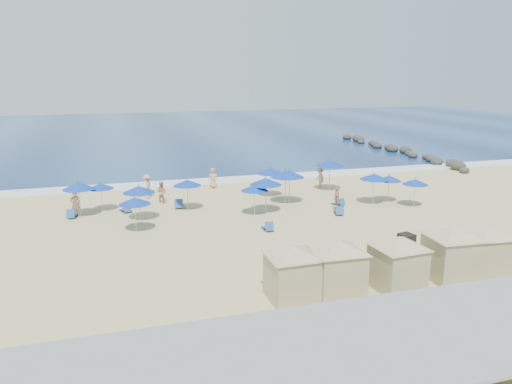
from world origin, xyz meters
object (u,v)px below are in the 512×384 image
(rock_jetty, at_px, (397,150))
(beachgoer_1, at_px, (161,192))
(umbrella_2, at_px, (78,186))
(umbrella_12, at_px, (415,182))
(umbrella_3, at_px, (135,201))
(umbrella_13, at_px, (330,163))
(umbrella_5, at_px, (255,188))
(umbrella_9, at_px, (270,171))
(umbrella_8, at_px, (286,174))
(umbrella_4, at_px, (187,183))
(beachgoer_0, at_px, (75,204))
(umbrella_0, at_px, (101,186))
(cabana_1, at_px, (337,260))
(cabana_4, at_px, (486,244))
(umbrella_7, at_px, (289,174))
(umbrella_1, at_px, (139,189))
(beachgoer_4, at_px, (213,178))
(trash_bin, at_px, (406,240))
(umbrella_6, at_px, (266,181))
(umbrella_11, at_px, (374,177))
(cabana_0, at_px, (292,265))
(beachgoer_5, at_px, (147,186))
(beachgoer_2, at_px, (337,198))
(cabana_3, at_px, (452,246))
(beachgoer_3, at_px, (320,178))
(umbrella_10, at_px, (389,178))
(cabana_2, at_px, (398,256))

(rock_jetty, distance_m, beachgoer_1, 34.15)
(umbrella_2, height_order, umbrella_12, umbrella_2)
(umbrella_2, height_order, beachgoer_1, umbrella_2)
(umbrella_3, xyz_separation_m, umbrella_13, (16.24, 6.65, 0.34))
(umbrella_5, bearing_deg, umbrella_9, 60.06)
(umbrella_3, xyz_separation_m, umbrella_8, (11.25, 3.71, 0.27))
(umbrella_4, xyz_separation_m, beachgoer_0, (-7.64, 0.39, -1.09))
(umbrella_0, bearing_deg, umbrella_8, -7.91)
(cabana_1, relative_size, cabana_4, 1.10)
(cabana_1, height_order, umbrella_7, cabana_1)
(umbrella_1, relative_size, beachgoer_4, 1.42)
(umbrella_1, distance_m, umbrella_4, 3.85)
(trash_bin, bearing_deg, umbrella_5, 114.37)
(umbrella_5, height_order, beachgoer_4, umbrella_5)
(trash_bin, height_order, cabana_4, cabana_4)
(trash_bin, height_order, umbrella_4, umbrella_4)
(cabana_4, xyz_separation_m, umbrella_12, (3.90, 11.72, 0.38))
(cabana_1, bearing_deg, umbrella_6, 85.65)
(beachgoer_1, bearing_deg, cabana_4, 168.14)
(umbrella_11, bearing_deg, cabana_0, -131.10)
(trash_bin, distance_m, beachgoer_5, 20.53)
(umbrella_7, distance_m, beachgoer_2, 4.05)
(cabana_4, bearing_deg, umbrella_3, 144.29)
(umbrella_13, distance_m, beachgoer_5, 15.00)
(cabana_3, distance_m, beachgoer_2, 12.68)
(cabana_3, height_order, beachgoer_3, cabana_3)
(umbrella_0, height_order, umbrella_7, umbrella_7)
(umbrella_5, xyz_separation_m, umbrella_6, (0.90, 0.29, 0.34))
(umbrella_12, bearing_deg, umbrella_10, 121.79)
(beachgoer_3, bearing_deg, umbrella_5, -57.05)
(cabana_2, relative_size, umbrella_11, 1.81)
(beachgoer_2, bearing_deg, beachgoer_4, -123.39)
(rock_jetty, relative_size, beachgoer_2, 15.27)
(beachgoer_5, bearing_deg, umbrella_8, 82.88)
(cabana_3, bearing_deg, umbrella_8, 100.12)
(cabana_1, xyz_separation_m, umbrella_8, (3.24, 15.48, 0.63))
(beachgoer_0, relative_size, beachgoer_2, 1.06)
(umbrella_6, relative_size, umbrella_10, 1.23)
(cabana_3, xyz_separation_m, umbrella_1, (-13.59, 14.16, 0.49))
(cabana_1, relative_size, umbrella_12, 2.10)
(cabana_2, bearing_deg, umbrella_10, 60.02)
(umbrella_9, bearing_deg, beachgoer_3, 17.59)
(umbrella_2, bearing_deg, rock_jetty, 26.32)
(rock_jetty, height_order, umbrella_11, umbrella_11)
(rock_jetty, distance_m, umbrella_13, 22.81)
(cabana_0, distance_m, umbrella_12, 18.39)
(trash_bin, relative_size, umbrella_5, 0.34)
(umbrella_1, relative_size, umbrella_4, 1.07)
(umbrella_5, distance_m, umbrella_8, 3.89)
(beachgoer_0, xyz_separation_m, beachgoer_4, (10.85, 5.93, -0.05))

